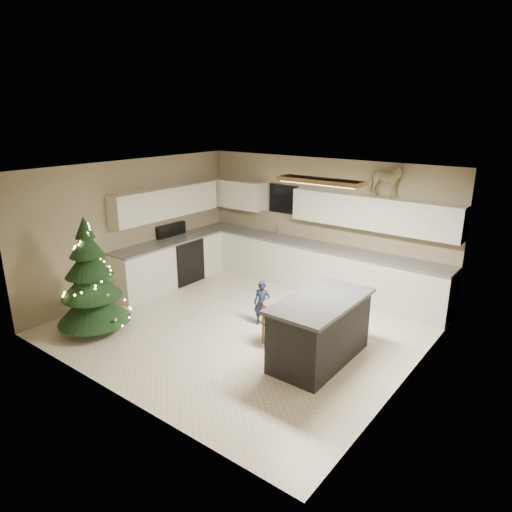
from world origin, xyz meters
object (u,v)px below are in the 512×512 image
(island, at_px, (320,329))
(bar_stool, at_px, (274,313))
(christmas_tree, at_px, (91,285))
(toddler, at_px, (262,303))
(rocking_horse, at_px, (385,181))

(island, relative_size, bar_stool, 2.52)
(christmas_tree, distance_m, toddler, 2.79)
(island, bearing_deg, toddler, 163.21)
(bar_stool, height_order, christmas_tree, christmas_tree)
(rocking_horse, bearing_deg, christmas_tree, 132.50)
(toddler, bearing_deg, christmas_tree, -161.19)
(rocking_horse, bearing_deg, toddler, 143.38)
(christmas_tree, bearing_deg, bar_stool, 28.96)
(toddler, bearing_deg, island, -39.53)
(island, distance_m, rocking_horse, 3.10)
(christmas_tree, bearing_deg, rocking_horse, 50.90)
(bar_stool, distance_m, toddler, 0.67)
(bar_stool, bearing_deg, island, -0.65)
(toddler, bearing_deg, rocking_horse, 39.04)
(bar_stool, bearing_deg, toddler, 143.43)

